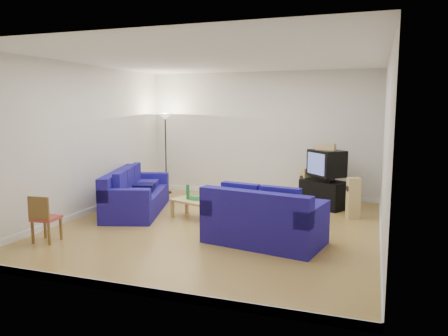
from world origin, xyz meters
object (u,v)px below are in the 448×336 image
(coffee_table, at_px, (197,203))
(television, at_px, (326,163))
(tv_stand, at_px, (324,194))
(sofa_three_seat, at_px, (134,197))
(sofa_loveseat, at_px, (263,223))

(coffee_table, xyz_separation_m, television, (2.40, 1.95, 0.69))
(tv_stand, xyz_separation_m, television, (0.03, 0.02, 0.72))
(sofa_three_seat, distance_m, sofa_loveseat, 3.49)
(sofa_three_seat, height_order, television, television)
(television, bearing_deg, tv_stand, -98.13)
(coffee_table, height_order, tv_stand, tv_stand)
(sofa_three_seat, relative_size, tv_stand, 2.52)
(sofa_three_seat, bearing_deg, sofa_loveseat, 51.16)
(sofa_three_seat, bearing_deg, television, 97.68)
(sofa_loveseat, relative_size, television, 2.20)
(tv_stand, bearing_deg, coffee_table, -111.18)
(coffee_table, bearing_deg, sofa_three_seat, 175.91)
(television, bearing_deg, sofa_loveseat, -54.91)
(sofa_loveseat, relative_size, tv_stand, 2.05)
(coffee_table, height_order, television, television)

